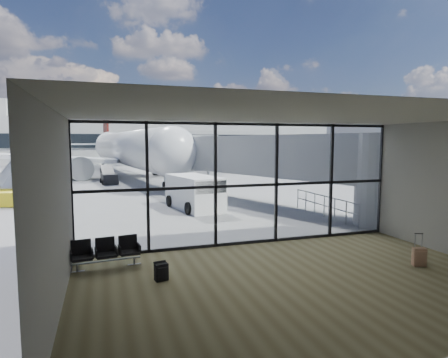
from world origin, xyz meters
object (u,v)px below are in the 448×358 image
belt_loader (109,178)px  backpack (161,272)px  airliner (128,149)px  suitcase (419,257)px  service_van (195,192)px  seating_row (106,251)px  mobile_stairs (15,195)px

belt_loader → backpack: bearing=-93.7°
backpack → airliner: airliner is taller
airliner → suitcase: bearing=-87.0°
backpack → belt_loader: 25.74m
airliner → service_van: (2.20, -23.34, -2.04)m
seating_row → mobile_stairs: mobile_stairs is taller
service_van → mobile_stairs: mobile_stairs is taller
suitcase → belt_loader: size_ratio=0.28×
service_van → backpack: bearing=-119.0°
seating_row → suitcase: size_ratio=2.00×
backpack → mobile_stairs: bearing=101.3°
suitcase → mobile_stairs: (-14.31, 16.92, 0.27)m
seating_row → backpack: seating_row is taller
suitcase → airliner: size_ratio=0.03×
airliner → service_van: size_ratio=8.27×
belt_loader → mobile_stairs: (-5.67, -10.04, 0.04)m
backpack → suitcase: bearing=-20.9°
seating_row → service_van: size_ratio=0.44×
seating_row → service_van: bearing=54.9°
suitcase → airliner: bearing=123.4°
seating_row → belt_loader: size_ratio=0.56×
belt_loader → seating_row: bearing=-97.0°
seating_row → backpack: bearing=-55.2°
backpack → airliner: 33.96m
airliner → belt_loader: 8.76m
suitcase → service_van: (-4.20, 11.73, 0.67)m
service_van → mobile_stairs: (-10.11, 5.19, -0.39)m
seating_row → airliner: size_ratio=0.05×
seating_row → belt_loader: bearing=82.9°
backpack → suitcase: size_ratio=0.52×
airliner → belt_loader: bearing=-112.8°
suitcase → backpack: bearing=-166.1°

